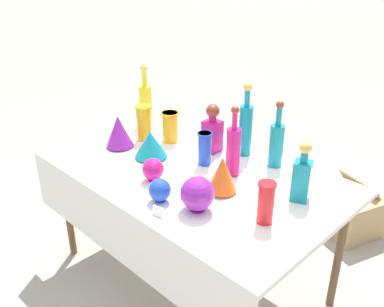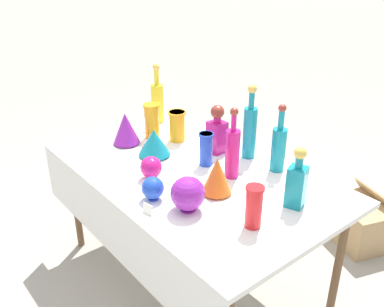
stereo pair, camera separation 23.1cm
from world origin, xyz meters
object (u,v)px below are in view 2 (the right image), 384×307
Objects in this scene: square_decanter_0 at (297,182)px; slender_vase_2 at (206,148)px; tall_bottle_0 at (157,100)px; square_decanter_1 at (217,131)px; slender_vase_1 at (254,206)px; fluted_vase_2 at (217,176)px; fluted_vase_0 at (154,142)px; fluted_vase_1 at (126,128)px; slender_vase_3 at (177,125)px; round_bowl_0 at (151,167)px; cardboard_box_behind_left at (361,222)px; tall_bottle_1 at (279,146)px; round_bowl_1 at (188,194)px; tall_bottle_3 at (232,151)px; slender_vase_0 at (152,120)px; tall_bottle_2 at (250,129)px; round_bowl_2 at (153,188)px.

square_decanter_0 is 0.58m from slender_vase_2.
square_decanter_1 is (0.62, -0.01, -0.02)m from tall_bottle_0.
slender_vase_1 is 0.31m from fluted_vase_2.
fluted_vase_0 is 0.25m from fluted_vase_1.
slender_vase_3 is 1.54× the size of round_bowl_0.
slender_vase_3 is 1.45m from cardboard_box_behind_left.
slender_vase_2 reaches higher than round_bowl_0.
square_decanter_0 is at bearing -5.07° from tall_bottle_0.
slender_vase_3 is (0.34, -0.09, -0.05)m from tall_bottle_0.
square_decanter_1 is 1.28m from cardboard_box_behind_left.
tall_bottle_1 is 1.90× the size of fluted_vase_1.
tall_bottle_1 reaches higher than fluted_vase_1.
round_bowl_0 is 0.73× the size of round_bowl_1.
square_decanter_0 is 0.51m from round_bowl_1.
tall_bottle_3 reaches higher than slender_vase_0.
slender_vase_1 is (-0.01, -0.27, -0.02)m from square_decanter_0.
tall_bottle_2 reaches higher than round_bowl_1.
slender_vase_0 reaches higher than slender_vase_2.
square_decanter_0 is 0.62× the size of cardboard_box_behind_left.
slender_vase_1 reaches higher than slender_vase_3.
round_bowl_1 is at bearing -33.65° from slender_vase_3.
slender_vase_0 is 0.17m from slender_vase_3.
fluted_vase_0 is at bearing -179.99° from fluted_vase_2.
slender_vase_1 is (0.50, -0.48, -0.07)m from tall_bottle_2.
round_bowl_0 reaches higher than round_bowl_2.
round_bowl_0 is at bearing -52.89° from slender_vase_3.
round_bowl_0 is 0.21m from round_bowl_2.
square_decanter_1 is 0.48m from fluted_vase_2.
round_bowl_0 is (-0.65, -0.38, -0.06)m from square_decanter_0.
fluted_vase_2 is 1.41m from cardboard_box_behind_left.
slender_vase_1 is at bearing -1.18° from fluted_vase_1.
round_bowl_1 is (0.11, -0.38, -0.06)m from tall_bottle_3.
fluted_vase_0 is 1.52× the size of round_bowl_0.
slender_vase_2 is (-0.19, -0.02, -0.05)m from tall_bottle_3.
fluted_vase_2 is (-0.31, 0.06, -0.01)m from slender_vase_1.
fluted_vase_0 is 0.55m from fluted_vase_2.
tall_bottle_3 reaches higher than fluted_vase_1.
fluted_vase_2 is at bearing -93.32° from tall_bottle_1.
tall_bottle_3 is 0.46m from slender_vase_1.
fluted_vase_1 is at bearing -177.10° from fluted_vase_2.
tall_bottle_2 is 3.52× the size of round_bowl_0.
slender_vase_0 is (-0.80, -0.28, -0.02)m from tall_bottle_1.
round_bowl_2 is at bearing -75.59° from slender_vase_2.
cardboard_box_behind_left is (0.73, 1.21, -0.70)m from fluted_vase_0.
slender_vase_3 is at bearing -164.19° from square_decanter_1.
round_bowl_1 is at bearing -153.00° from slender_vase_1.
slender_vase_1 is at bearing 27.00° from round_bowl_1.
tall_bottle_3 is at bearing -6.23° from slender_vase_3.
slender_vase_0 is at bearing 146.06° from round_bowl_2.
tall_bottle_1 reaches higher than cardboard_box_behind_left.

